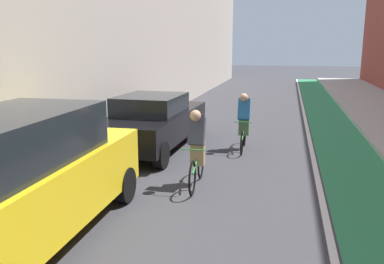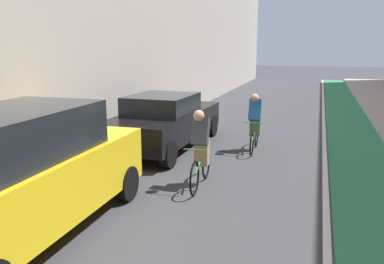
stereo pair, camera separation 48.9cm
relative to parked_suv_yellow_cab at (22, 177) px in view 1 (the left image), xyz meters
The scene contains 7 objects.
ground_plane 8.16m from the parked_suv_yellow_cab, 72.09° to the left, with size 95.50×95.50×0.00m, color #38383D.
bike_lane_paint 11.08m from the parked_suv_yellow_cab, 61.67° to the left, with size 1.60×43.41×0.00m, color #2D8451.
lane_divider_stripe 10.68m from the parked_suv_yellow_cab, 65.94° to the left, with size 0.12×43.41×0.00m, color white.
parked_suv_yellow_cab is the anchor object (origin of this frame).
parked_sedan_black 5.77m from the parked_suv_yellow_cab, 90.03° to the left, with size 1.99×4.81×1.53m.
cyclist_trailing 3.52m from the parked_suv_yellow_cab, 57.93° to the left, with size 0.48×1.73×1.62m.
cyclist_far 6.63m from the parked_suv_yellow_cab, 68.11° to the left, with size 0.48×1.70×1.60m.
Camera 1 is at (1.11, 5.28, 2.84)m, focal length 37.53 mm.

